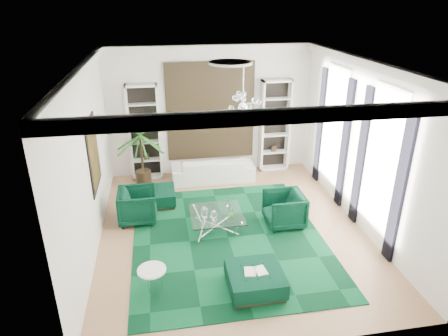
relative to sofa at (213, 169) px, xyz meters
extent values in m
cube|color=#A47B56|center=(0.05, -2.79, -0.36)|extent=(6.00, 7.00, 0.02)
cube|color=white|center=(0.05, -2.79, 3.46)|extent=(6.00, 7.00, 0.02)
cube|color=white|center=(0.05, 0.72, 1.55)|extent=(6.00, 0.02, 3.80)
cube|color=white|center=(0.05, -6.30, 1.55)|extent=(6.00, 0.02, 3.80)
cube|color=white|center=(-2.96, -2.79, 1.55)|extent=(0.02, 7.00, 3.80)
cube|color=white|center=(3.06, -2.79, 1.55)|extent=(0.02, 7.00, 3.80)
cylinder|color=white|center=(0.05, -2.49, 3.42)|extent=(0.90, 0.90, 0.05)
cube|color=black|center=(0.05, 0.67, 1.55)|extent=(2.50, 0.06, 2.80)
cube|color=black|center=(-2.92, -2.19, 1.50)|extent=(0.04, 1.30, 1.60)
cube|color=white|center=(3.04, -3.69, 1.55)|extent=(0.03, 1.10, 2.90)
cube|color=black|center=(3.00, -4.47, 1.30)|extent=(0.07, 0.30, 3.25)
cube|color=black|center=(3.00, -2.91, 1.30)|extent=(0.07, 0.30, 3.25)
cube|color=white|center=(3.04, -1.29, 1.55)|extent=(0.03, 1.10, 2.90)
cube|color=black|center=(3.00, -2.07, 1.30)|extent=(0.07, 0.30, 3.25)
cube|color=black|center=(3.00, -0.51, 1.30)|extent=(0.07, 0.30, 3.25)
cube|color=black|center=(-0.11, -3.17, -0.34)|extent=(4.20, 5.00, 0.02)
imported|color=white|center=(0.00, 0.00, 0.00)|extent=(2.39, 0.94, 0.70)
imported|color=black|center=(-2.11, -2.02, 0.06)|extent=(0.89, 0.87, 0.81)
imported|color=black|center=(1.30, -2.78, 0.06)|extent=(0.89, 0.87, 0.81)
cube|color=black|center=(-1.64, -1.26, -0.15)|extent=(0.90, 0.90, 0.40)
cube|color=black|center=(0.07, -4.92, -0.15)|extent=(1.00, 1.00, 0.40)
cube|color=white|center=(0.07, -4.92, 0.07)|extent=(0.42, 0.28, 0.03)
cylinder|color=white|center=(-1.78, -4.69, -0.10)|extent=(0.52, 0.52, 0.50)
imported|color=#27651E|center=(-0.01, -2.99, 0.18)|extent=(0.13, 0.11, 0.24)
camera|label=1|loc=(-1.49, -10.68, 4.67)|focal=32.00mm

